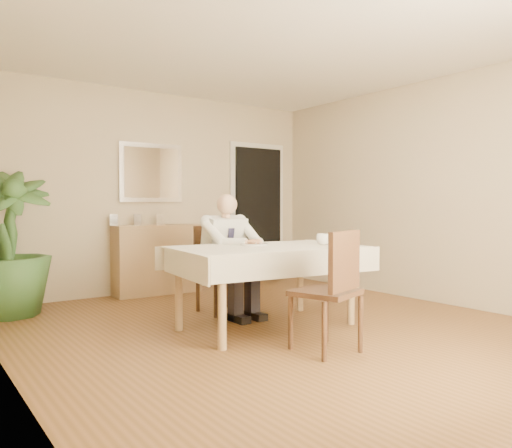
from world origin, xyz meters
TOP-DOWN VIEW (x-y plane):
  - room at (0.00, 0.00)m, footprint 5.00×5.02m
  - doorway at (1.55, 2.46)m, footprint 0.96×0.07m
  - mirror at (-0.15, 2.47)m, footprint 0.86×0.04m
  - dining_table at (-0.06, 0.09)m, footprint 1.83×1.21m
  - chair_far at (-0.06, 0.97)m, footprint 0.45×0.45m
  - chair_near at (-0.14, -0.86)m, footprint 0.56×0.57m
  - seated_man at (-0.06, 0.68)m, footprint 0.48×0.72m
  - plate at (-0.08, 0.26)m, footprint 0.26×0.26m
  - food at (-0.08, 0.26)m, footprint 0.14×0.14m
  - knife at (-0.04, 0.20)m, footprint 0.01×0.13m
  - fork at (-0.12, 0.20)m, footprint 0.01×0.13m
  - coffee_mug at (0.47, -0.10)m, footprint 0.17×0.17m
  - sideboard at (-0.15, 2.32)m, footprint 1.11×0.40m
  - photo_frame_left at (-0.68, 2.40)m, footprint 0.10×0.02m
  - photo_frame_center at (-0.38, 2.37)m, footprint 0.10×0.02m
  - photo_frame_right at (-0.09, 2.35)m, footprint 0.10×0.02m
  - potted_palm at (-1.93, 2.01)m, footprint 0.87×0.87m

SIDE VIEW (x-z plane):
  - sideboard at x=-0.15m, z-range 0.00..0.88m
  - chair_far at x=-0.06m, z-range 0.06..0.97m
  - chair_near at x=-0.14m, z-range 0.06..1.01m
  - dining_table at x=-0.06m, z-range 0.29..1.04m
  - seated_man at x=-0.06m, z-range 0.07..1.31m
  - potted_palm at x=-1.93m, z-range 0.00..1.50m
  - plate at x=-0.08m, z-range 0.75..0.77m
  - knife at x=-0.04m, z-range 0.77..0.78m
  - fork at x=-0.12m, z-range 0.77..0.78m
  - food at x=-0.08m, z-range 0.76..0.81m
  - coffee_mug at x=0.47m, z-range 0.75..0.86m
  - photo_frame_left at x=-0.68m, z-range 0.88..1.02m
  - photo_frame_center at x=-0.38m, z-range 0.88..1.02m
  - photo_frame_right at x=-0.09m, z-range 0.88..1.02m
  - doorway at x=1.55m, z-range -0.05..2.05m
  - room at x=0.00m, z-range 0.00..2.60m
  - mirror at x=-0.15m, z-range 1.17..1.93m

